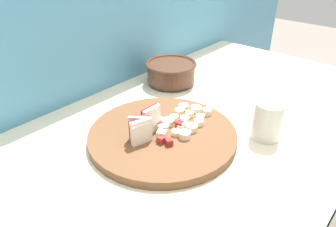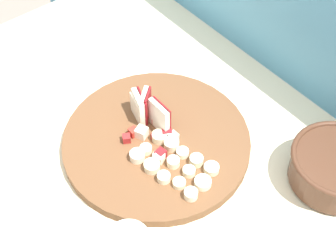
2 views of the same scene
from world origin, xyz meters
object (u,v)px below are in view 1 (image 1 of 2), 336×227
at_px(cutting_board, 163,135).
at_px(ceramic_bowl, 171,72).
at_px(banana_slice_rows, 185,120).
at_px(small_jar, 268,121).
at_px(apple_wedge_fan, 143,127).
at_px(apple_dice_pile, 166,130).

bearing_deg(cutting_board, ceramic_bowl, 36.77).
distance_m(banana_slice_rows, small_jar, 0.20).
bearing_deg(cutting_board, apple_wedge_fan, 163.04).
distance_m(apple_wedge_fan, banana_slice_rows, 0.12).
bearing_deg(banana_slice_rows, small_jar, -59.26).
xyz_separation_m(apple_dice_pile, ceramic_bowl, (0.26, 0.20, 0.01)).
height_order(apple_wedge_fan, ceramic_bowl, apple_wedge_fan).
bearing_deg(small_jar, cutting_board, 132.48).
height_order(ceramic_bowl, small_jar, small_jar).
bearing_deg(apple_dice_pile, banana_slice_rows, -5.05).
bearing_deg(apple_dice_pile, cutting_board, 102.87).
bearing_deg(ceramic_bowl, apple_wedge_fan, -149.82).
relative_size(cutting_board, banana_slice_rows, 2.25).
relative_size(apple_wedge_fan, apple_dice_pile, 1.02).
bearing_deg(small_jar, ceramic_bowl, 76.33).
relative_size(banana_slice_rows, ceramic_bowl, 0.96).
bearing_deg(apple_wedge_fan, apple_dice_pile, -24.63).
relative_size(apple_dice_pile, banana_slice_rows, 0.62).
height_order(apple_wedge_fan, banana_slice_rows, apple_wedge_fan).
relative_size(apple_dice_pile, ceramic_bowl, 0.59).
xyz_separation_m(cutting_board, apple_wedge_fan, (-0.05, 0.01, 0.04)).
xyz_separation_m(cutting_board, banana_slice_rows, (0.07, -0.01, 0.02)).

